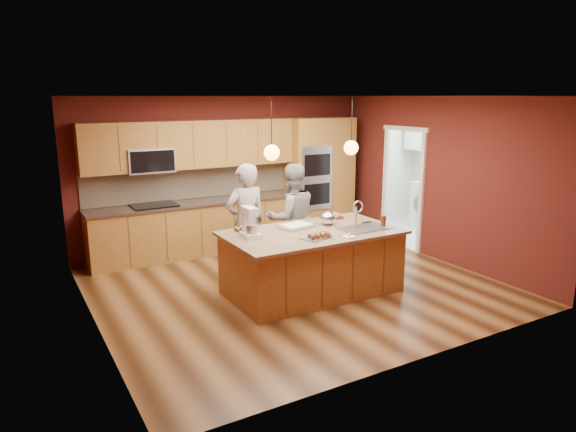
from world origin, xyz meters
TOP-DOWN VIEW (x-y plane):
  - floor at (0.00, 0.00)m, footprint 5.50×5.50m
  - ceiling at (0.00, 0.00)m, footprint 5.50×5.50m
  - wall_back at (0.00, 2.50)m, footprint 5.50×0.00m
  - wall_front at (0.00, -2.50)m, footprint 5.50×0.00m
  - wall_left at (-2.75, 0.00)m, footprint 0.00×5.00m
  - wall_right at (2.75, 0.00)m, footprint 0.00×5.00m
  - cabinet_run at (-0.68, 2.25)m, footprint 3.74×0.64m
  - oven_column at (1.85, 2.19)m, footprint 1.30×0.62m
  - doorway_trim at (2.73, 0.80)m, footprint 0.08×1.11m
  - laundry_room at (4.35, 1.20)m, footprint 2.60×2.70m
  - pendant_left at (-0.53, -0.32)m, footprint 0.20×0.20m
  - pendant_right at (0.71, -0.32)m, footprint 0.20×0.20m
  - island at (0.11, -0.32)m, footprint 2.41×1.35m
  - person_left at (-0.48, 0.61)m, footprint 0.66×0.45m
  - person_right at (0.30, 0.61)m, footprint 0.92×0.76m
  - stand_mixer at (-0.79, -0.17)m, footprint 0.22×0.30m
  - sheet_cake at (0.00, -0.02)m, footprint 0.52×0.42m
  - cooling_rack at (-0.06, -0.63)m, footprint 0.45×0.38m
  - mixing_bowl at (0.48, -0.11)m, footprint 0.24×0.24m
  - plate at (0.34, -0.82)m, footprint 0.16×0.16m
  - tumbler at (1.13, -0.58)m, footprint 0.08×0.08m
  - phone at (1.05, -0.31)m, footprint 0.15×0.10m
  - cupcakes_left at (-0.71, 0.19)m, footprint 0.28×0.14m
  - cupcakes_rack at (-0.04, -0.68)m, footprint 0.32×0.16m
  - cupcakes_right at (0.77, 0.15)m, footprint 0.26×0.26m
  - washer at (4.21, 0.76)m, footprint 0.56×0.58m
  - dryer at (4.19, 1.51)m, footprint 0.64×0.66m

SIDE VIEW (x-z plane):
  - floor at x=0.00m, z-range 0.00..0.00m
  - washer at x=4.21m, z-range 0.00..0.89m
  - island at x=0.11m, z-range -0.18..1.09m
  - dryer at x=4.19m, z-range 0.00..0.96m
  - person_right at x=0.30m, z-range 0.00..1.70m
  - person_left at x=-0.48m, z-range 0.00..1.76m
  - phone at x=1.05m, z-range 0.89..0.90m
  - plate at x=0.34m, z-range 0.89..0.90m
  - cooling_rack at x=-0.06m, z-range 0.89..0.91m
  - sheet_cake at x=0.00m, z-range 0.88..0.93m
  - cupcakes_left at x=-0.71m, z-range 0.89..0.95m
  - cupcakes_right at x=0.77m, z-range 0.89..0.96m
  - cupcakes_rack at x=-0.04m, z-range 0.90..0.97m
  - tumbler at x=1.13m, z-range 0.89..1.04m
  - mixing_bowl at x=0.48m, z-range 0.88..1.08m
  - cabinet_run at x=-0.68m, z-range -0.17..2.13m
  - doorway_trim at x=2.73m, z-range -0.05..2.15m
  - stand_mixer at x=-0.79m, z-range 0.86..1.26m
  - oven_column at x=1.85m, z-range 0.00..2.30m
  - wall_back at x=0.00m, z-range -1.40..4.10m
  - wall_front at x=0.00m, z-range -1.40..4.10m
  - wall_left at x=-2.75m, z-range -1.15..3.85m
  - wall_right at x=2.75m, z-range -1.15..3.85m
  - laundry_room at x=4.35m, z-range 0.60..3.30m
  - pendant_left at x=-0.53m, z-range 1.60..2.40m
  - pendant_right at x=0.71m, z-range 1.60..2.40m
  - ceiling at x=0.00m, z-range 2.70..2.70m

